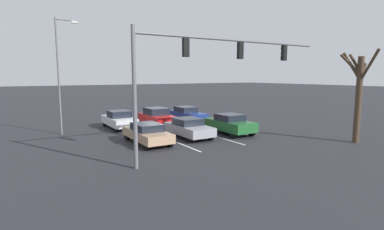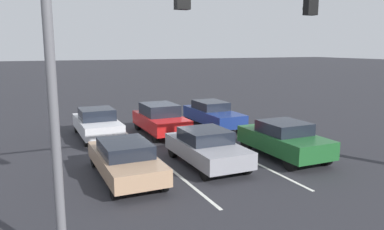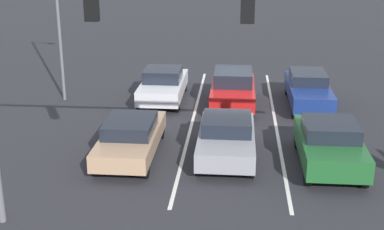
{
  "view_description": "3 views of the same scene",
  "coord_description": "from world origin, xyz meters",
  "views": [
    {
      "loc": [
        11.11,
        23.86,
        4.49
      ],
      "look_at": [
        -0.66,
        4.54,
        1.49
      ],
      "focal_mm": 28.0,
      "sensor_mm": 36.0,
      "label": 1
    },
    {
      "loc": [
        6.63,
        18.27,
        4.61
      ],
      "look_at": [
        0.64,
        5.07,
        1.97
      ],
      "focal_mm": 35.0,
      "sensor_mm": 36.0,
      "label": 2
    },
    {
      "loc": [
        -0.09,
        22.69,
        7.35
      ],
      "look_at": [
        1.26,
        7.25,
        2.09
      ],
      "focal_mm": 50.0,
      "sensor_mm": 36.0,
      "label": 3
    }
  ],
  "objects": [
    {
      "name": "car_red_midlane_second",
      "position": [
        0.09,
        -0.26,
        0.84
      ],
      "size": [
        1.89,
        4.29,
        1.63
      ],
      "color": "red",
      "rests_on": "ground_plane"
    },
    {
      "name": "car_tan_rightlane_front",
      "position": [
        3.52,
        5.69,
        0.71
      ],
      "size": [
        1.83,
        4.62,
        1.35
      ],
      "color": "tan",
      "rests_on": "ground_plane"
    },
    {
      "name": "ground_plane",
      "position": [
        0.0,
        0.0,
        0.0
      ],
      "size": [
        240.0,
        240.0,
        0.0
      ],
      "primitive_type": "plane",
      "color": "#28282D"
    },
    {
      "name": "traffic_signal_gantry",
      "position": [
        1.99,
        10.44,
        5.2
      ],
      "size": [
        12.49,
        0.37,
        6.8
      ],
      "color": "slate",
      "rests_on": "ground_plane"
    },
    {
      "name": "car_darkgreen_leftlane_front",
      "position": [
        -3.18,
        5.97,
        0.8
      ],
      "size": [
        1.95,
        4.26,
        1.55
      ],
      "color": "#1E5928",
      "rests_on": "ground_plane"
    },
    {
      "name": "car_silver_rightlane_second",
      "position": [
        3.3,
        -0.9,
        0.76
      ],
      "size": [
        1.87,
        4.44,
        1.52
      ],
      "color": "silver",
      "rests_on": "ground_plane"
    },
    {
      "name": "car_navy_leftlane_second",
      "position": [
        -3.27,
        -0.66,
        0.78
      ],
      "size": [
        1.74,
        4.76,
        1.5
      ],
      "color": "navy",
      "rests_on": "ground_plane"
    },
    {
      "name": "car_gray_midlane_front",
      "position": [
        0.22,
        5.51,
        0.73
      ],
      "size": [
        1.9,
        4.27,
        1.42
      ],
      "color": "gray",
      "rests_on": "ground_plane"
    },
    {
      "name": "lane_stripe_center_divider",
      "position": [
        1.7,
        1.73,
        0.01
      ],
      "size": [
        0.12,
        15.45,
        0.01
      ],
      "primitive_type": "cube",
      "color": "silver",
      "rests_on": "ground_plane"
    },
    {
      "name": "lane_stripe_left_divider",
      "position": [
        -1.7,
        1.73,
        0.01
      ],
      "size": [
        0.12,
        15.45,
        0.01
      ],
      "primitive_type": "cube",
      "color": "silver",
      "rests_on": "ground_plane"
    }
  ]
}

